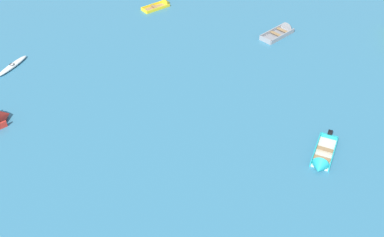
# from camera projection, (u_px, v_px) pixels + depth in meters

# --- Properties ---
(rowboat_turquoise_far_right) EXTENTS (2.25, 3.29, 0.97)m
(rowboat_turquoise_far_right) POSITION_uv_depth(u_px,v_px,m) (322.00, 160.00, 25.16)
(rowboat_turquoise_far_right) COLOR beige
(rowboat_turquoise_far_right) RESTS_ON ground_plane
(rowboat_grey_cluster_outer) EXTENTS (3.22, 3.05, 1.08)m
(rowboat_grey_cluster_outer) POSITION_uv_depth(u_px,v_px,m) (284.00, 30.00, 36.56)
(rowboat_grey_cluster_outer) COLOR gray
(rowboat_grey_cluster_outer) RESTS_ON ground_plane
(kayak_white_outer_left) EXTENTS (1.68, 2.89, 0.28)m
(kayak_white_outer_left) POSITION_uv_depth(u_px,v_px,m) (12.00, 66.00, 32.60)
(kayak_white_outer_left) COLOR white
(kayak_white_outer_left) RESTS_ON ground_plane
(rowboat_yellow_foreground_center) EXTENTS (2.77, 2.37, 0.89)m
(rowboat_yellow_foreground_center) POSITION_uv_depth(u_px,v_px,m) (163.00, 5.00, 40.28)
(rowboat_yellow_foreground_center) COLOR #99754C
(rowboat_yellow_foreground_center) RESTS_ON ground_plane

